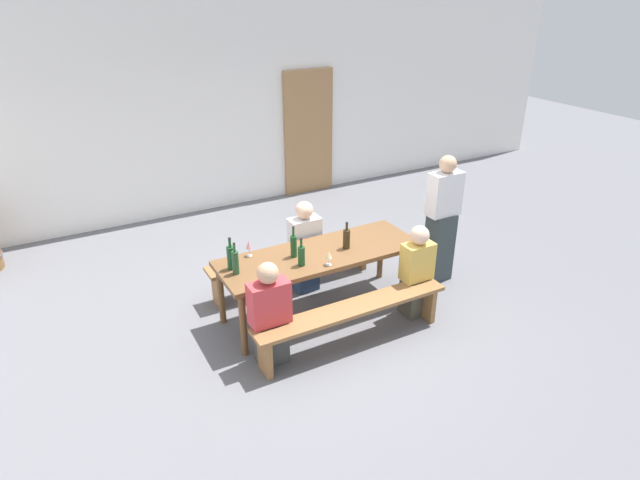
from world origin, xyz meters
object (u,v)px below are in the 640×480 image
(bench_near, at_px, (353,314))
(seated_guest_near_1, at_px, (416,273))
(wine_glass_1, at_px, (329,255))
(seated_guest_far_0, at_px, (305,248))
(tasting_table, at_px, (320,259))
(wine_bottle_0, at_px, (231,257))
(wine_bottle_2, at_px, (301,255))
(wine_bottle_1, at_px, (294,246))
(wine_bottle_3, at_px, (347,238))
(wooden_door, at_px, (309,133))
(bench_far, at_px, (293,258))
(wine_bottle_4, at_px, (235,262))
(wine_glass_0, at_px, (249,245))
(standing_host, at_px, (442,222))
(seated_guest_near_0, at_px, (270,316))

(bench_near, bearing_deg, seated_guest_near_1, 9.39)
(wine_glass_1, bearing_deg, seated_guest_far_0, 80.15)
(tasting_table, relative_size, wine_bottle_0, 6.42)
(seated_guest_near_1, bearing_deg, wine_bottle_2, 72.68)
(wine_bottle_2, height_order, seated_guest_far_0, seated_guest_far_0)
(wine_bottle_1, distance_m, wine_bottle_3, 0.60)
(wine_bottle_1, distance_m, seated_guest_near_1, 1.38)
(wooden_door, height_order, wine_bottle_3, wooden_door)
(bench_far, bearing_deg, wine_bottle_4, -144.38)
(tasting_table, distance_m, wine_bottle_1, 0.36)
(bench_far, distance_m, seated_guest_near_1, 1.53)
(wine_bottle_4, relative_size, wine_glass_0, 1.87)
(bench_far, xyz_separation_m, wine_bottle_2, (-0.30, -0.85, 0.50))
(bench_near, xyz_separation_m, wine_glass_0, (-0.70, 0.98, 0.52))
(wine_bottle_2, distance_m, standing_host, 1.96)
(wooden_door, distance_m, wine_glass_1, 4.18)
(bench_far, bearing_deg, wine_bottle_3, -67.38)
(wooden_door, bearing_deg, wine_bottle_2, -118.60)
(wooden_door, height_order, standing_host, wooden_door)
(bench_far, relative_size, wine_glass_0, 11.77)
(wooden_door, relative_size, wine_glass_0, 11.57)
(wooden_door, bearing_deg, seated_guest_far_0, -118.40)
(seated_guest_near_1, bearing_deg, seated_guest_far_0, 37.36)
(bench_near, distance_m, wine_bottle_3, 0.87)
(wine_bottle_3, height_order, seated_guest_near_0, seated_guest_near_0)
(wine_bottle_2, bearing_deg, wine_glass_0, 131.31)
(wine_bottle_3, relative_size, standing_host, 0.19)
(wine_bottle_4, xyz_separation_m, wine_glass_1, (0.90, -0.29, -0.02))
(wooden_door, xyz_separation_m, tasting_table, (-1.69, -3.50, -0.38))
(wine_bottle_1, xyz_separation_m, seated_guest_near_1, (1.20, -0.59, -0.36))
(tasting_table, distance_m, seated_guest_near_0, 1.01)
(wine_bottle_2, xyz_separation_m, wine_glass_0, (-0.39, 0.45, 0.02))
(tasting_table, bearing_deg, wine_bottle_4, 179.95)
(wooden_door, height_order, bench_far, wooden_door)
(wine_glass_1, height_order, seated_guest_near_1, seated_guest_near_1)
(wine_bottle_3, xyz_separation_m, wine_bottle_4, (-1.26, 0.05, 0.01))
(wine_glass_0, xyz_separation_m, seated_guest_near_1, (1.61, -0.83, -0.36))
(wine_bottle_1, height_order, seated_guest_far_0, seated_guest_far_0)
(wooden_door, xyz_separation_m, wine_bottle_4, (-2.65, -3.50, -0.17))
(wooden_door, relative_size, wine_bottle_2, 6.78)
(tasting_table, distance_m, seated_guest_far_0, 0.56)
(wine_bottle_3, distance_m, seated_guest_near_0, 1.29)
(wine_bottle_1, relative_size, seated_guest_near_1, 0.32)
(wine_glass_0, height_order, wine_glass_1, wine_glass_0)
(bench_near, relative_size, seated_guest_far_0, 1.88)
(wine_bottle_4, bearing_deg, wine_glass_0, 48.14)
(seated_guest_far_0, bearing_deg, wine_bottle_4, -62.87)
(tasting_table, relative_size, seated_guest_far_0, 1.97)
(seated_guest_far_0, bearing_deg, wine_bottle_1, -37.89)
(wine_bottle_2, bearing_deg, wine_bottle_4, 166.27)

